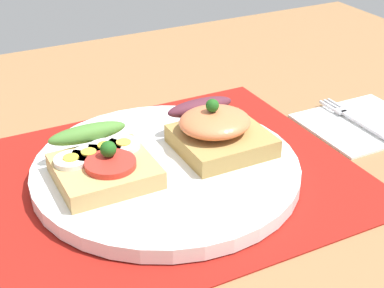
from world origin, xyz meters
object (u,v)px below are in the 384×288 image
(plate, at_px, (166,169))
(fork, at_px, (355,119))
(napkin, at_px, (362,122))
(sandwich_egg_tomato, at_px, (102,162))
(sandwich_salmon, at_px, (216,130))

(plate, height_order, fork, plate)
(plate, height_order, napkin, plate)
(sandwich_egg_tomato, distance_m, napkin, 0.33)
(sandwich_salmon, distance_m, fork, 0.20)
(plate, relative_size, fork, 2.12)
(sandwich_salmon, bearing_deg, sandwich_egg_tomato, 179.06)
(sandwich_salmon, bearing_deg, plate, -173.27)
(sandwich_salmon, height_order, fork, sandwich_salmon)
(sandwich_egg_tomato, bearing_deg, plate, -8.35)
(sandwich_salmon, height_order, napkin, sandwich_salmon)
(sandwich_salmon, xyz_separation_m, fork, (0.19, -0.00, -0.03))
(plate, distance_m, fork, 0.26)
(sandwich_egg_tomato, relative_size, napkin, 0.75)
(sandwich_egg_tomato, distance_m, sandwich_salmon, 0.13)
(sandwich_salmon, distance_m, napkin, 0.20)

